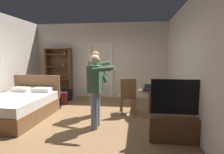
{
  "coord_description": "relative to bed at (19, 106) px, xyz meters",
  "views": [
    {
      "loc": [
        1.4,
        -4.36,
        1.58
      ],
      "look_at": [
        0.78,
        0.28,
        1.06
      ],
      "focal_mm": 29.45,
      "sensor_mm": 36.0,
      "label": 1
    }
  ],
  "objects": [
    {
      "name": "side_table",
      "position": [
        3.35,
        0.57,
        0.17
      ],
      "size": [
        0.64,
        0.64,
        0.7
      ],
      "color": "brown",
      "rests_on": "ground_plane"
    },
    {
      "name": "person_striped_shirt",
      "position": [
        1.94,
        0.46,
        0.69
      ],
      "size": [
        0.64,
        0.61,
        1.72
      ],
      "color": "slate",
      "rests_on": "ground_plane"
    },
    {
      "name": "laptop",
      "position": [
        3.32,
        0.53,
        0.45
      ],
      "size": [
        0.34,
        0.34,
        0.17
      ],
      "color": "black",
      "rests_on": "side_table"
    },
    {
      "name": "wall_back",
      "position": [
        1.6,
        2.78,
        1.12
      ],
      "size": [
        5.3,
        0.12,
        2.85
      ],
      "primitive_type": "cube",
      "color": "silver",
      "rests_on": "ground_plane"
    },
    {
      "name": "wall_right",
      "position": [
        4.19,
        0.1,
        1.12
      ],
      "size": [
        0.12,
        5.49,
        2.85
      ],
      "primitive_type": "cube",
      "color": "silver",
      "rests_on": "ground_plane"
    },
    {
      "name": "person_blue_shirt",
      "position": [
        2.11,
        -0.37,
        0.63
      ],
      "size": [
        0.64,
        0.56,
        1.62
      ],
      "color": "slate",
      "rests_on": "ground_plane"
    },
    {
      "name": "doorway_frame",
      "position": [
        1.62,
        2.7,
        0.92
      ],
      "size": [
        0.93,
        0.08,
        2.13
      ],
      "color": "white",
      "rests_on": "ground_plane"
    },
    {
      "name": "suitcase_dark",
      "position": [
        0.43,
        1.45,
        -0.1
      ],
      "size": [
        0.63,
        0.45,
        0.4
      ],
      "primitive_type": "cube",
      "rotation": [
        0.0,
        0.0,
        0.27
      ],
      "color": "#4C1919",
      "rests_on": "ground_plane"
    },
    {
      "name": "bottle_on_table",
      "position": [
        3.49,
        0.49,
        0.51
      ],
      "size": [
        0.06,
        0.06,
        0.27
      ],
      "color": "#1E4920",
      "rests_on": "side_table"
    },
    {
      "name": "suitcase_small",
      "position": [
        0.4,
        1.95,
        -0.1
      ],
      "size": [
        0.58,
        0.48,
        0.41
      ],
      "primitive_type": "cube",
      "rotation": [
        0.0,
        0.0,
        -0.25
      ],
      "color": "black",
      "rests_on": "ground_plane"
    },
    {
      "name": "bed",
      "position": [
        0.0,
        0.0,
        0.0
      ],
      "size": [
        1.44,
        2.04,
        1.02
      ],
      "color": "brown",
      "rests_on": "ground_plane"
    },
    {
      "name": "wooden_chair",
      "position": [
        2.77,
        0.68,
        0.24
      ],
      "size": [
        0.49,
        0.49,
        0.99
      ],
      "color": "brown",
      "rests_on": "ground_plane"
    },
    {
      "name": "bookshelf",
      "position": [
        -0.0,
        2.56,
        0.72
      ],
      "size": [
        1.01,
        0.32,
        1.89
      ],
      "color": "brown",
      "rests_on": "ground_plane"
    },
    {
      "name": "ground_plane",
      "position": [
        1.6,
        0.1,
        -0.3
      ],
      "size": [
        5.78,
        5.78,
        0.0
      ],
      "primitive_type": "plane",
      "color": "olive"
    },
    {
      "name": "tv_flatscreen",
      "position": [
        3.83,
        -0.8,
        0.03
      ],
      "size": [
        1.16,
        0.4,
        1.17
      ],
      "color": "brown",
      "rests_on": "ground_plane"
    }
  ]
}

